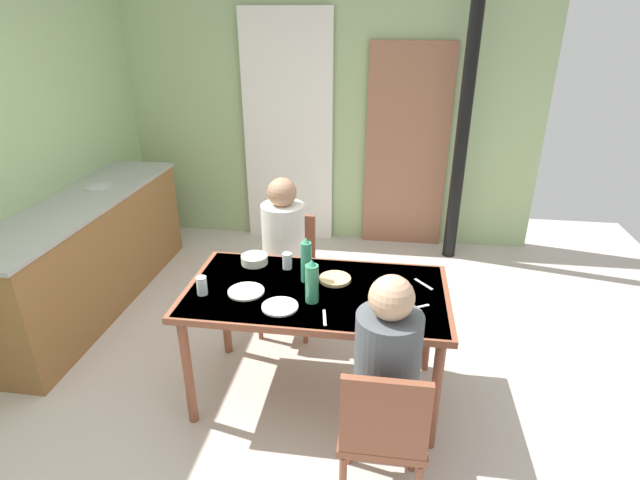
{
  "coord_description": "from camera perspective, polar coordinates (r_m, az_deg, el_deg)",
  "views": [
    {
      "loc": [
        0.68,
        -2.43,
        2.22
      ],
      "look_at": [
        0.31,
        0.21,
        1.01
      ],
      "focal_mm": 28.05,
      "sensor_mm": 36.0,
      "label": 1
    }
  ],
  "objects": [
    {
      "name": "person_near_diner",
      "position": [
        2.35,
        7.68,
        -13.45
      ],
      "size": [
        0.3,
        0.37,
        0.77
      ],
      "color": "#494858",
      "rests_on": "ground_plane"
    },
    {
      "name": "curtain_panel",
      "position": [
        5.13,
        -3.68,
        12.29
      ],
      "size": [
        0.9,
        0.03,
        2.29
      ],
      "primitive_type": "cube",
      "color": "white",
      "rests_on": "ground_plane"
    },
    {
      "name": "dining_table",
      "position": [
        2.95,
        -0.41,
        -6.96
      ],
      "size": [
        1.52,
        0.82,
        0.76
      ],
      "color": "brown",
      "rests_on": "ground_plane"
    },
    {
      "name": "drinking_glass_by_near_diner",
      "position": [
        3.13,
        -3.77,
        -2.4
      ],
      "size": [
        0.06,
        0.06,
        0.1
      ],
      "primitive_type": "cylinder",
      "color": "silver",
      "rests_on": "dining_table"
    },
    {
      "name": "serving_bowl_center",
      "position": [
        3.22,
        -7.49,
        -2.21
      ],
      "size": [
        0.17,
        0.17,
        0.05
      ],
      "primitive_type": "cylinder",
      "color": "silver",
      "rests_on": "dining_table"
    },
    {
      "name": "cutlery_fork_far",
      "position": [
        3.18,
        -1.38,
        -2.94
      ],
      "size": [
        0.1,
        0.13,
        0.0
      ],
      "primitive_type": "cube",
      "rotation": [
        0.0,
        0.0,
        2.15
      ],
      "color": "silver",
      "rests_on": "dining_table"
    },
    {
      "name": "cutlery_knife_near",
      "position": [
        2.79,
        11.01,
        -7.56
      ],
      "size": [
        0.14,
        0.09,
        0.0
      ],
      "primitive_type": "cube",
      "rotation": [
        0.0,
        0.0,
        3.65
      ],
      "color": "silver",
      "rests_on": "dining_table"
    },
    {
      "name": "dinner_plate_far_center",
      "position": [
        2.67,
        7.24,
        -8.78
      ],
      "size": [
        0.21,
        0.21,
        0.01
      ],
      "primitive_type": "cylinder",
      "color": "white",
      "rests_on": "dining_table"
    },
    {
      "name": "person_far_diner",
      "position": [
        3.5,
        -4.24,
        0.13
      ],
      "size": [
        0.3,
        0.37,
        0.77
      ],
      "rotation": [
        0.0,
        0.0,
        3.14
      ],
      "color": "silver",
      "rests_on": "ground_plane"
    },
    {
      "name": "ground_plane",
      "position": [
        3.36,
        -5.94,
        -17.04
      ],
      "size": [
        6.71,
        6.71,
        0.0
      ],
      "primitive_type": "plane",
      "color": "beige"
    },
    {
      "name": "wall_back",
      "position": [
        5.13,
        0.35,
        14.81
      ],
      "size": [
        4.25,
        0.1,
        2.72
      ],
      "primitive_type": "cube",
      "color": "#9CB57F",
      "rests_on": "ground_plane"
    },
    {
      "name": "chair_far_diner",
      "position": [
        3.75,
        -3.67,
        -2.98
      ],
      "size": [
        0.4,
        0.4,
        0.87
      ],
      "rotation": [
        0.0,
        0.0,
        3.14
      ],
      "color": "brown",
      "rests_on": "ground_plane"
    },
    {
      "name": "dinner_plate_near_left",
      "position": [
        2.75,
        -4.59,
        -7.58
      ],
      "size": [
        0.2,
        0.2,
        0.01
      ],
      "primitive_type": "cylinder",
      "color": "white",
      "rests_on": "dining_table"
    },
    {
      "name": "stove_pipe_column",
      "position": [
        4.79,
        16.14,
        13.18
      ],
      "size": [
        0.12,
        0.12,
        2.72
      ],
      "primitive_type": "cylinder",
      "color": "black",
      "rests_on": "ground_plane"
    },
    {
      "name": "water_bottle_green_far",
      "position": [
        2.74,
        -0.94,
        -4.83
      ],
      "size": [
        0.07,
        0.07,
        0.26
      ],
      "color": "#3B9163",
      "rests_on": "dining_table"
    },
    {
      "name": "cutlery_knife_far",
      "position": [
        2.66,
        0.52,
        -8.85
      ],
      "size": [
        0.04,
        0.15,
        0.0
      ],
      "primitive_type": "cube",
      "rotation": [
        0.0,
        0.0,
        1.74
      ],
      "color": "silver",
      "rests_on": "dining_table"
    },
    {
      "name": "chair_near_diner",
      "position": [
        2.44,
        7.22,
        -20.69
      ],
      "size": [
        0.4,
        0.4,
        0.87
      ],
      "color": "brown",
      "rests_on": "ground_plane"
    },
    {
      "name": "water_bottle_green_near",
      "position": [
        2.94,
        -1.59,
        -2.38
      ],
      "size": [
        0.06,
        0.06,
        0.29
      ],
      "color": "#368A66",
      "rests_on": "dining_table"
    },
    {
      "name": "dinner_plate_near_right",
      "position": [
        2.91,
        -8.43,
        -5.82
      ],
      "size": [
        0.21,
        0.21,
        0.01
      ],
      "primitive_type": "cylinder",
      "color": "white",
      "rests_on": "dining_table"
    },
    {
      "name": "drinking_glass_by_far_diner",
      "position": [
        2.92,
        -13.33,
        -5.09
      ],
      "size": [
        0.06,
        0.06,
        0.11
      ],
      "primitive_type": "cylinder",
      "color": "silver",
      "rests_on": "dining_table"
    },
    {
      "name": "bread_plate_sliced",
      "position": [
        3.0,
        1.73,
        -4.46
      ],
      "size": [
        0.19,
        0.19,
        0.02
      ],
      "primitive_type": "cylinder",
      "color": "#DBB77A",
      "rests_on": "dining_table"
    },
    {
      "name": "cutlery_fork_near",
      "position": [
        3.03,
        11.73,
        -4.95
      ],
      "size": [
        0.11,
        0.13,
        0.0
      ],
      "primitive_type": "cube",
      "rotation": [
        0.0,
        0.0,
        5.4
      ],
      "color": "silver",
      "rests_on": "dining_table"
    },
    {
      "name": "door_wooden",
      "position": [
        5.08,
        9.83,
        10.2
      ],
      "size": [
        0.8,
        0.05,
        2.0
      ],
      "primitive_type": "cube",
      "color": "#955F46",
      "rests_on": "ground_plane"
    },
    {
      "name": "kitchen_counter",
      "position": [
        4.45,
        -25.06,
        -1.41
      ],
      "size": [
        0.61,
        2.29,
        0.91
      ],
      "color": "brown",
      "rests_on": "ground_plane"
    }
  ]
}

